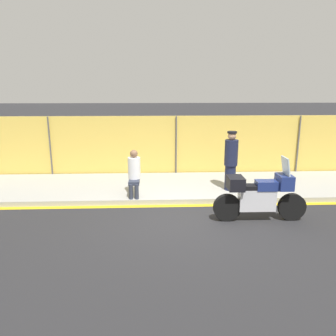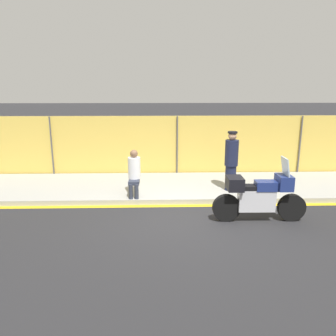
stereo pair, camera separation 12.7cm
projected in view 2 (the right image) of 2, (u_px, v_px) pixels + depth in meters
name	position (u px, v px, depth m)	size (l,w,h in m)	color
ground_plane	(186.00, 219.00, 7.91)	(120.00, 120.00, 0.00)	#262628
sidewalk	(179.00, 186.00, 10.25)	(32.16, 2.87, 0.15)	#9E9E99
curb_paint_stripe	(183.00, 206.00, 8.78)	(32.16, 0.18, 0.01)	gold
storefront_fence	(177.00, 147.00, 11.49)	(30.56, 0.17, 2.14)	gold
motorcycle	(259.00, 196.00, 7.66)	(2.21, 0.51, 1.54)	black
officer_standing	(231.00, 161.00, 9.47)	(0.38, 0.38, 1.73)	#191E38
person_seated_on_curb	(134.00, 170.00, 9.07)	(0.35, 0.65, 1.28)	#2D3342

